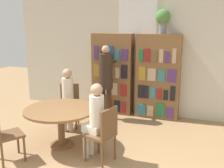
# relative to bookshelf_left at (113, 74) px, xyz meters

# --- Properties ---
(wall_back) EXTENTS (6.40, 0.07, 3.00)m
(wall_back) POSITION_rel_bookshelf_left_xyz_m (0.56, 0.19, 0.54)
(wall_back) COLOR beige
(wall_back) RESTS_ON ground_plane
(bookshelf_left) EXTENTS (0.99, 0.34, 1.94)m
(bookshelf_left) POSITION_rel_bookshelf_left_xyz_m (0.00, 0.00, 0.00)
(bookshelf_left) COLOR brown
(bookshelf_left) RESTS_ON ground_plane
(bookshelf_right) EXTENTS (0.99, 0.34, 1.94)m
(bookshelf_right) POSITION_rel_bookshelf_left_xyz_m (1.11, -0.00, -0.00)
(bookshelf_right) COLOR brown
(bookshelf_right) RESTS_ON ground_plane
(flower_vase) EXTENTS (0.32, 0.32, 0.53)m
(flower_vase) POSITION_rel_bookshelf_left_xyz_m (1.17, 0.00, 1.30)
(flower_vase) COLOR slate
(flower_vase) RESTS_ON bookshelf_right
(reading_table) EXTENTS (1.27, 1.27, 0.70)m
(reading_table) POSITION_rel_bookshelf_left_xyz_m (-0.22, -2.09, -0.37)
(reading_table) COLOR brown
(reading_table) RESTS_ON ground_plane
(chair_near_camera) EXTENTS (0.55, 0.55, 0.91)m
(chair_near_camera) POSITION_rel_bookshelf_left_xyz_m (-0.76, -2.90, -0.46)
(chair_near_camera) COLOR brown
(chair_near_camera) RESTS_ON ground_plane
(chair_left_side) EXTENTS (0.51, 0.51, 0.91)m
(chair_left_side) POSITION_rel_bookshelf_left_xyz_m (-0.56, -1.17, -0.46)
(chair_left_side) COLOR brown
(chair_left_side) RESTS_ON ground_plane
(chair_far_side) EXTENTS (0.49, 0.49, 0.91)m
(chair_far_side) POSITION_rel_bookshelf_left_xyz_m (0.72, -2.35, -0.46)
(chair_far_side) COLOR brown
(chair_far_side) RESTS_ON ground_plane
(seated_reader_left) EXTENTS (0.33, 0.38, 1.27)m
(seated_reader_left) POSITION_rel_bookshelf_left_xyz_m (-0.49, -1.35, -0.25)
(seated_reader_left) COLOR beige
(seated_reader_left) RESTS_ON ground_plane
(seated_reader_right) EXTENTS (0.38, 0.31, 1.27)m
(seated_reader_right) POSITION_rel_bookshelf_left_xyz_m (0.54, -2.30, -0.25)
(seated_reader_right) COLOR silver
(seated_reader_right) RESTS_ON ground_plane
(librarian_standing) EXTENTS (0.32, 0.59, 1.70)m
(librarian_standing) POSITION_rel_bookshelf_left_xyz_m (0.02, -0.50, 0.08)
(librarian_standing) COLOR #332319
(librarian_standing) RESTS_ON ground_plane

